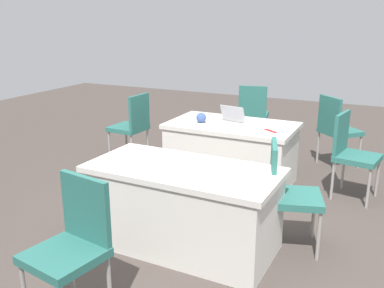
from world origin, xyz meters
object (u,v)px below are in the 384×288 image
object	(u,v)px
chair_tucked_right	(72,241)
yarn_ball	(201,118)
table_foreground	(231,153)
chair_by_pillar	(132,123)
scissors_red	(270,131)
chair_aisle	(351,150)
chair_tucked_left	(287,189)
chair_near_front	(336,127)
laptop_silver	(228,121)
table_mid_left	(183,207)
chair_back_row	(253,111)

from	to	relation	value
chair_tucked_right	yarn_ball	xyz separation A→B (m)	(0.29, -2.65, 0.23)
table_foreground	chair_by_pillar	xyz separation A→B (m)	(1.51, -0.15, 0.17)
yarn_ball	chair_by_pillar	bearing A→B (deg)	-12.66
chair_tucked_right	scissors_red	xyz separation A→B (m)	(-0.56, -2.62, 0.18)
chair_aisle	chair_tucked_left	bearing A→B (deg)	-4.96
chair_near_front	chair_aisle	distance (m)	1.04
chair_aisle	scissors_red	distance (m)	0.91
table_foreground	chair_by_pillar	size ratio (longest dim) A/B	1.57
chair_by_pillar	table_foreground	bearing A→B (deg)	-92.02
chair_tucked_left	laptop_silver	xyz separation A→B (m)	(1.00, -1.19, 0.24)
chair_near_front	scissors_red	distance (m)	1.41
scissors_red	table_mid_left	bearing A→B (deg)	-69.04
chair_by_pillar	laptop_silver	size ratio (longest dim) A/B	2.60
chair_by_pillar	chair_back_row	size ratio (longest dim) A/B	0.99
chair_tucked_left	chair_near_front	bearing A→B (deg)	161.40
table_mid_left	scissors_red	size ratio (longest dim) A/B	9.17
chair_tucked_right	laptop_silver	bearing A→B (deg)	-80.90
chair_tucked_left	chair_by_pillar	bearing A→B (deg)	-136.14
chair_tucked_left	scissors_red	world-z (taller)	chair_tucked_left
table_foreground	chair_back_row	bearing A→B (deg)	-81.17
chair_tucked_right	laptop_silver	world-z (taller)	chair_tucked_right
table_mid_left	chair_near_front	size ratio (longest dim) A/B	1.72
chair_tucked_right	yarn_ball	world-z (taller)	chair_tucked_right
scissors_red	chair_near_front	bearing A→B (deg)	101.18
chair_by_pillar	yarn_ball	world-z (taller)	chair_by_pillar
chair_tucked_left	laptop_silver	size ratio (longest dim) A/B	2.58
chair_near_front	yarn_ball	size ratio (longest dim) A/B	8.00
chair_back_row	chair_tucked_right	bearing A→B (deg)	-98.60
chair_tucked_left	table_mid_left	bearing A→B (deg)	-81.65
yarn_ball	laptop_silver	bearing A→B (deg)	-169.65
chair_tucked_left	chair_by_pillar	xyz separation A→B (m)	(2.48, -1.39, 0.01)
table_foreground	chair_tucked_right	bearing A→B (deg)	88.85
yarn_ball	table_mid_left	bearing A→B (deg)	108.94
table_foreground	chair_tucked_right	distance (m)	2.77
chair_aisle	yarn_ball	distance (m)	1.73
chair_near_front	chair_tucked_left	size ratio (longest dim) A/B	1.02
table_mid_left	chair_aisle	world-z (taller)	chair_aisle
chair_by_pillar	scissors_red	xyz separation A→B (m)	(-2.01, 0.29, 0.20)
table_mid_left	chair_back_row	bearing A→B (deg)	-82.63
table_mid_left	laptop_silver	size ratio (longest dim) A/B	4.51
chair_aisle	yarn_ball	bearing A→B (deg)	-71.26
chair_tucked_left	chair_tucked_right	distance (m)	1.84
chair_by_pillar	chair_near_front	bearing A→B (deg)	-65.02
table_foreground	table_mid_left	size ratio (longest dim) A/B	0.91
chair_by_pillar	scissors_red	world-z (taller)	chair_by_pillar
chair_tucked_left	yarn_ball	xyz separation A→B (m)	(1.32, -1.13, 0.26)
chair_aisle	chair_by_pillar	xyz separation A→B (m)	(2.85, 0.00, 0.00)
table_foreground	chair_by_pillar	bearing A→B (deg)	-5.59
chair_near_front	chair_back_row	xyz separation A→B (m)	(1.30, -0.46, -0.00)
chair_near_front	chair_aisle	world-z (taller)	chair_near_front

